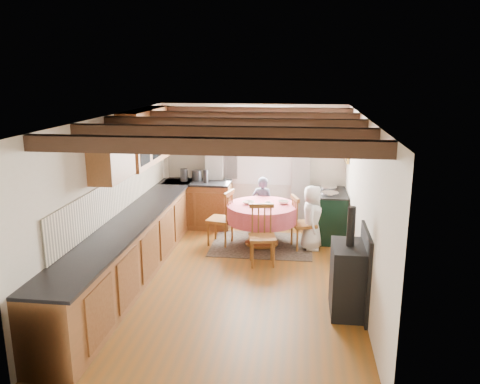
# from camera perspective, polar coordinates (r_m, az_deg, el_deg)

# --- Properties ---
(floor) EXTENTS (3.60, 5.50, 0.00)m
(floor) POSITION_cam_1_polar(r_m,az_deg,el_deg) (7.24, -0.82, -10.43)
(floor) COLOR brown
(floor) RESTS_ON ground
(ceiling) EXTENTS (3.60, 5.50, 0.00)m
(ceiling) POSITION_cam_1_polar(r_m,az_deg,el_deg) (6.61, -0.90, 8.86)
(ceiling) COLOR white
(ceiling) RESTS_ON ground
(wall_back) EXTENTS (3.60, 0.00, 2.40)m
(wall_back) POSITION_cam_1_polar(r_m,az_deg,el_deg) (9.48, 1.51, 3.16)
(wall_back) COLOR silver
(wall_back) RESTS_ON ground
(wall_front) EXTENTS (3.60, 0.00, 2.40)m
(wall_front) POSITION_cam_1_polar(r_m,az_deg,el_deg) (4.28, -6.20, -10.98)
(wall_front) COLOR silver
(wall_front) RESTS_ON ground
(wall_left) EXTENTS (0.00, 5.50, 2.40)m
(wall_left) POSITION_cam_1_polar(r_m,az_deg,el_deg) (7.29, -15.00, -0.70)
(wall_left) COLOR silver
(wall_left) RESTS_ON ground
(wall_right) EXTENTS (0.00, 5.50, 2.40)m
(wall_right) POSITION_cam_1_polar(r_m,az_deg,el_deg) (6.81, 14.31, -1.70)
(wall_right) COLOR silver
(wall_right) RESTS_ON ground
(beam_a) EXTENTS (3.60, 0.16, 0.16)m
(beam_a) POSITION_cam_1_polar(r_m,az_deg,el_deg) (4.66, -4.42, 5.46)
(beam_a) COLOR #362219
(beam_a) RESTS_ON ceiling
(beam_b) EXTENTS (3.60, 0.16, 0.16)m
(beam_b) POSITION_cam_1_polar(r_m,az_deg,el_deg) (5.63, -2.36, 7.00)
(beam_b) COLOR #362219
(beam_b) RESTS_ON ceiling
(beam_c) EXTENTS (3.60, 0.16, 0.16)m
(beam_c) POSITION_cam_1_polar(r_m,az_deg,el_deg) (6.62, -0.89, 8.08)
(beam_c) COLOR #362219
(beam_c) RESTS_ON ceiling
(beam_d) EXTENTS (3.60, 0.16, 0.16)m
(beam_d) POSITION_cam_1_polar(r_m,az_deg,el_deg) (7.60, 0.20, 8.88)
(beam_d) COLOR #362219
(beam_d) RESTS_ON ceiling
(beam_e) EXTENTS (3.60, 0.16, 0.16)m
(beam_e) POSITION_cam_1_polar(r_m,az_deg,el_deg) (8.59, 1.04, 9.49)
(beam_e) COLOR #362219
(beam_e) RESTS_ON ceiling
(splash_left) EXTENTS (0.02, 4.50, 0.55)m
(splash_left) POSITION_cam_1_polar(r_m,az_deg,el_deg) (7.56, -14.01, -0.13)
(splash_left) COLOR beige
(splash_left) RESTS_ON wall_left
(splash_back) EXTENTS (1.40, 0.02, 0.55)m
(splash_back) POSITION_cam_1_polar(r_m,az_deg,el_deg) (9.61, -4.45, 3.27)
(splash_back) COLOR beige
(splash_back) RESTS_ON wall_back
(base_cabinet_left) EXTENTS (0.60, 5.30, 0.88)m
(base_cabinet_left) POSITION_cam_1_polar(r_m,az_deg,el_deg) (7.41, -12.46, -6.47)
(base_cabinet_left) COLOR brown
(base_cabinet_left) RESTS_ON floor
(base_cabinet_back) EXTENTS (1.30, 0.60, 0.88)m
(base_cabinet_back) POSITION_cam_1_polar(r_m,az_deg,el_deg) (9.53, -5.00, -1.53)
(base_cabinet_back) COLOR brown
(base_cabinet_back) RESTS_ON floor
(worktop_left) EXTENTS (0.64, 5.30, 0.04)m
(worktop_left) POSITION_cam_1_polar(r_m,az_deg,el_deg) (7.26, -12.51, -3.08)
(worktop_left) COLOR black
(worktop_left) RESTS_ON base_cabinet_left
(worktop_back) EXTENTS (1.30, 0.64, 0.04)m
(worktop_back) POSITION_cam_1_polar(r_m,az_deg,el_deg) (9.40, -5.08, 1.14)
(worktop_back) COLOR black
(worktop_back) RESTS_ON base_cabinet_back
(wall_cabinet_glass) EXTENTS (0.34, 1.80, 0.90)m
(wall_cabinet_glass) POSITION_cam_1_polar(r_m,az_deg,el_deg) (8.20, -11.08, 6.47)
(wall_cabinet_glass) COLOR brown
(wall_cabinet_glass) RESTS_ON wall_left
(wall_cabinet_solid) EXTENTS (0.34, 0.90, 0.70)m
(wall_cabinet_solid) POSITION_cam_1_polar(r_m,az_deg,el_deg) (6.81, -14.99, 4.30)
(wall_cabinet_solid) COLOR brown
(wall_cabinet_solid) RESTS_ON wall_left
(window_frame) EXTENTS (1.34, 0.03, 1.54)m
(window_frame) POSITION_cam_1_polar(r_m,az_deg,el_deg) (9.39, 2.12, 5.52)
(window_frame) COLOR white
(window_frame) RESTS_ON wall_back
(window_pane) EXTENTS (1.20, 0.01, 1.40)m
(window_pane) POSITION_cam_1_polar(r_m,az_deg,el_deg) (9.40, 2.13, 5.53)
(window_pane) COLOR white
(window_pane) RESTS_ON wall_back
(curtain_left) EXTENTS (0.35, 0.10, 2.10)m
(curtain_left) POSITION_cam_1_polar(r_m,az_deg,el_deg) (9.51, -3.06, 2.56)
(curtain_left) COLOR #A7ADA6
(curtain_left) RESTS_ON wall_back
(curtain_right) EXTENTS (0.35, 0.10, 2.10)m
(curtain_right) POSITION_cam_1_polar(r_m,az_deg,el_deg) (9.36, 7.24, 2.28)
(curtain_right) COLOR #A7ADA6
(curtain_right) RESTS_ON wall_back
(curtain_rod) EXTENTS (2.00, 0.03, 0.03)m
(curtain_rod) POSITION_cam_1_polar(r_m,az_deg,el_deg) (9.23, 2.11, 9.13)
(curtain_rod) COLOR black
(curtain_rod) RESTS_ON wall_back
(wall_picture) EXTENTS (0.04, 0.50, 0.60)m
(wall_picture) POSITION_cam_1_polar(r_m,az_deg,el_deg) (8.95, 12.63, 5.40)
(wall_picture) COLOR gold
(wall_picture) RESTS_ON wall_right
(wall_plate) EXTENTS (0.30, 0.02, 0.30)m
(wall_plate) POSITION_cam_1_polar(r_m,az_deg,el_deg) (9.32, 7.98, 5.95)
(wall_plate) COLOR silver
(wall_plate) RESTS_ON wall_back
(rug) EXTENTS (1.77, 1.37, 0.01)m
(rug) POSITION_cam_1_polar(r_m,az_deg,el_deg) (8.62, 2.60, -6.25)
(rug) COLOR black
(rug) RESTS_ON floor
(dining_table) EXTENTS (1.23, 1.23, 0.74)m
(dining_table) POSITION_cam_1_polar(r_m,az_deg,el_deg) (8.50, 2.63, -3.94)
(dining_table) COLOR #B23A3F
(dining_table) RESTS_ON floor
(chair_near) EXTENTS (0.48, 0.50, 0.97)m
(chair_near) POSITION_cam_1_polar(r_m,az_deg,el_deg) (7.63, 2.67, -5.19)
(chair_near) COLOR brown
(chair_near) RESTS_ON floor
(chair_left) EXTENTS (0.52, 0.51, 0.99)m
(chair_left) POSITION_cam_1_polar(r_m,az_deg,el_deg) (8.52, -2.37, -3.03)
(chair_left) COLOR brown
(chair_left) RESTS_ON floor
(chair_right) EXTENTS (0.53, 0.52, 0.94)m
(chair_right) POSITION_cam_1_polar(r_m,az_deg,el_deg) (8.39, 7.54, -3.56)
(chair_right) COLOR brown
(chair_right) RESTS_ON floor
(aga_range) EXTENTS (0.63, 0.98, 0.90)m
(aga_range) POSITION_cam_1_polar(r_m,az_deg,el_deg) (8.97, 10.42, -2.66)
(aga_range) COLOR black
(aga_range) RESTS_ON floor
(cast_iron_stove) EXTENTS (0.42, 0.70, 1.40)m
(cast_iron_stove) POSITION_cam_1_polar(r_m,az_deg,el_deg) (6.24, 12.79, -7.93)
(cast_iron_stove) COLOR black
(cast_iron_stove) RESTS_ON floor
(child_far) EXTENTS (0.43, 0.32, 1.09)m
(child_far) POSITION_cam_1_polar(r_m,az_deg,el_deg) (9.11, 2.67, -1.54)
(child_far) COLOR #40465B
(child_far) RESTS_ON floor
(child_right) EXTENTS (0.39, 0.57, 1.13)m
(child_right) POSITION_cam_1_polar(r_m,az_deg,el_deg) (8.35, 8.52, -3.02)
(child_right) COLOR white
(child_right) RESTS_ON floor
(bowl_a) EXTENTS (0.27, 0.27, 0.05)m
(bowl_a) POSITION_cam_1_polar(r_m,az_deg,el_deg) (8.43, 1.02, -1.27)
(bowl_a) COLOR silver
(bowl_a) RESTS_ON dining_table
(bowl_b) EXTENTS (0.25, 0.25, 0.06)m
(bowl_b) POSITION_cam_1_polar(r_m,az_deg,el_deg) (8.46, 5.17, -1.23)
(bowl_b) COLOR silver
(bowl_b) RESTS_ON dining_table
(cup) EXTENTS (0.14, 0.14, 0.09)m
(cup) POSITION_cam_1_polar(r_m,az_deg,el_deg) (8.24, 3.35, -1.50)
(cup) COLOR silver
(cup) RESTS_ON dining_table
(canister_tall) EXTENTS (0.14, 0.14, 0.24)m
(canister_tall) POSITION_cam_1_polar(r_m,az_deg,el_deg) (9.43, -6.66, 2.02)
(canister_tall) COLOR #262628
(canister_tall) RESTS_ON worktop_back
(canister_wide) EXTENTS (0.19, 0.19, 0.21)m
(canister_wide) POSITION_cam_1_polar(r_m,az_deg,el_deg) (9.45, -5.16, 1.97)
(canister_wide) COLOR #262628
(canister_wide) RESTS_ON worktop_back
(canister_slim) EXTENTS (0.09, 0.09, 0.25)m
(canister_slim) POSITION_cam_1_polar(r_m,az_deg,el_deg) (9.26, -4.11, 1.88)
(canister_slim) COLOR #262628
(canister_slim) RESTS_ON worktop_back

